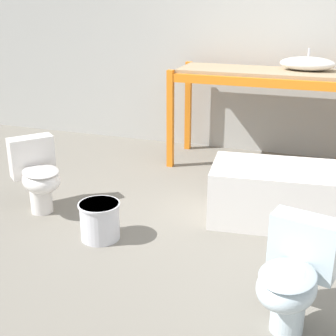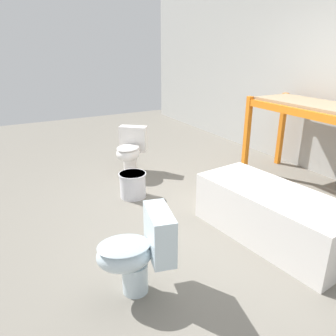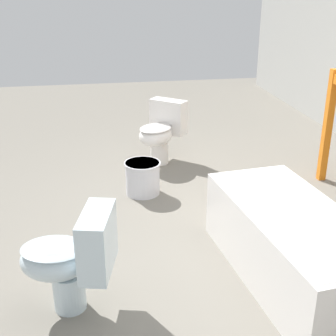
% 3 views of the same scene
% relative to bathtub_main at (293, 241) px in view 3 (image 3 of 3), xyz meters
% --- Properties ---
extents(ground_plane, '(12.00, 12.00, 0.00)m').
position_rel_bathtub_main_xyz_m(ground_plane, '(-0.49, -0.22, -0.29)').
color(ground_plane, slate).
extents(bathtub_main, '(1.58, 0.81, 0.50)m').
position_rel_bathtub_main_xyz_m(bathtub_main, '(0.00, 0.00, 0.00)').
color(bathtub_main, white).
rests_on(bathtub_main, ground_plane).
extents(toilet_near, '(0.49, 0.63, 0.67)m').
position_rel_bathtub_main_xyz_m(toilet_near, '(0.06, -1.44, 0.08)').
color(toilet_near, silver).
rests_on(toilet_near, ground_plane).
extents(toilet_far, '(0.66, 0.64, 0.67)m').
position_rel_bathtub_main_xyz_m(toilet_far, '(-2.27, -0.52, 0.08)').
color(toilet_far, white).
rests_on(toilet_far, ground_plane).
extents(bucket_white, '(0.34, 0.34, 0.31)m').
position_rel_bathtub_main_xyz_m(bucket_white, '(-1.51, -0.82, -0.12)').
color(bucket_white, silver).
rests_on(bucket_white, ground_plane).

